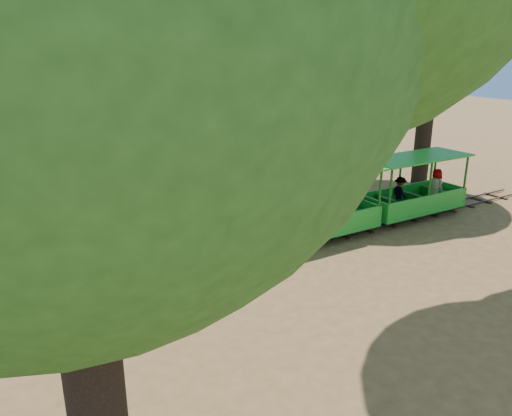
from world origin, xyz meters
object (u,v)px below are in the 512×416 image
locomotive (217,200)px  fence (180,172)px  carriage_front (321,213)px  carriage_rear (414,194)px

locomotive → fence: (2.22, 7.93, -1.22)m
carriage_front → locomotive: bearing=178.8°
carriage_front → fence: 8.10m
carriage_front → fence: size_ratio=0.22×
carriage_front → fence: carriage_front is taller
carriage_front → carriage_rear: size_ratio=1.00×
locomotive → carriage_rear: 7.57m
locomotive → carriage_rear: size_ratio=0.82×
locomotive → fence: bearing=74.3°
carriage_front → fence: bearing=98.9°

